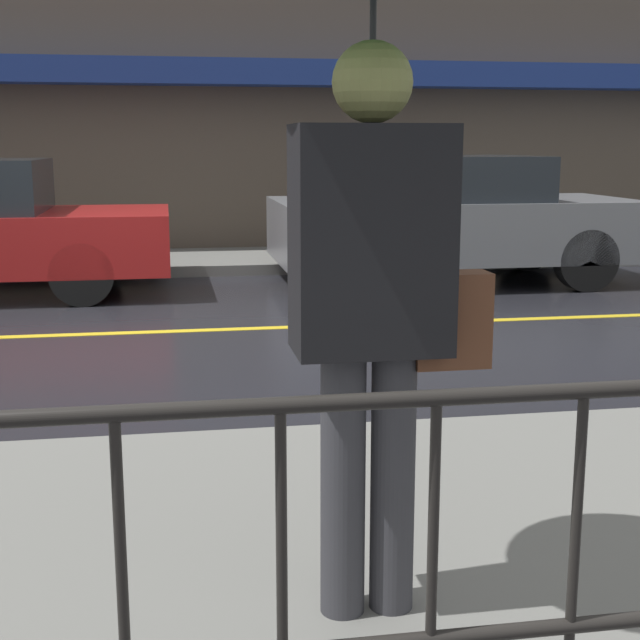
{
  "coord_description": "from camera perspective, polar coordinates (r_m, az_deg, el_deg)",
  "views": [
    {
      "loc": [
        0.11,
        -7.82,
        1.64
      ],
      "look_at": [
        1.01,
        -2.58,
        0.58
      ],
      "focal_mm": 50.0,
      "sensor_mm": 36.0,
      "label": 1
    }
  ],
  "objects": [
    {
      "name": "ground_plane",
      "position": [
        7.99,
        -10.35,
        -0.77
      ],
      "size": [
        80.0,
        80.0,
        0.0
      ],
      "primitive_type": "plane",
      "color": "black"
    },
    {
      "name": "sidewalk_near",
      "position": [
        3.4,
        -10.99,
        -16.53
      ],
      "size": [
        28.0,
        3.13,
        0.14
      ],
      "color": "slate",
      "rests_on": "ground_plane"
    },
    {
      "name": "sidewalk_far",
      "position": [
        12.16,
        -10.22,
        3.66
      ],
      "size": [
        28.0,
        1.98,
        0.14
      ],
      "color": "slate",
      "rests_on": "ground_plane"
    },
    {
      "name": "lane_marking",
      "position": [
        7.99,
        -10.35,
        -0.74
      ],
      "size": [
        25.2,
        0.12,
        0.01
      ],
      "color": "gold",
      "rests_on": "ground_plane"
    },
    {
      "name": "building_storefront",
      "position": [
        13.23,
        -10.65,
        16.79
      ],
      "size": [
        28.0,
        0.85,
        5.95
      ],
      "color": "#4C4238",
      "rests_on": "ground_plane"
    },
    {
      "name": "railing_foreground",
      "position": [
        1.91,
        -12.54,
        -16.32
      ],
      "size": [
        12.0,
        0.04,
        1.01
      ],
      "color": "black",
      "rests_on": "sidewalk_near"
    },
    {
      "name": "pedestrian",
      "position": [
        2.7,
        3.5,
        14.0
      ],
      "size": [
        0.95,
        0.95,
        2.2
      ],
      "color": "#333338",
      "rests_on": "sidewalk_near"
    },
    {
      "name": "car_grey",
      "position": [
        10.67,
        8.25,
        6.5
      ],
      "size": [
        4.19,
        1.92,
        1.49
      ],
      "color": "slate",
      "rests_on": "ground_plane"
    }
  ]
}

